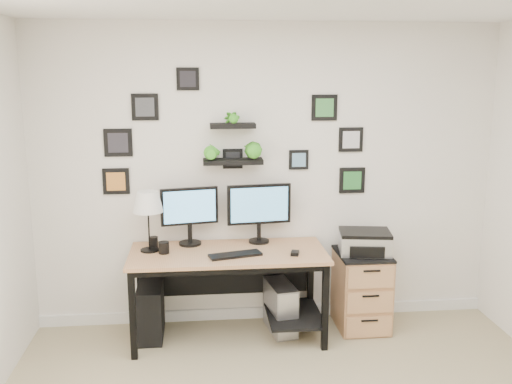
{
  "coord_description": "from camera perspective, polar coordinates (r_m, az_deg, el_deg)",
  "views": [
    {
      "loc": [
        -0.58,
        -2.82,
        2.19
      ],
      "look_at": [
        -0.11,
        1.83,
        1.2
      ],
      "focal_mm": 40.0,
      "sensor_mm": 36.0,
      "label": 1
    }
  ],
  "objects": [
    {
      "name": "room",
      "position": [
        5.29,
        1.08,
        -11.91
      ],
      "size": [
        4.0,
        4.0,
        4.0
      ],
      "color": "tan",
      "rests_on": "ground"
    },
    {
      "name": "desk",
      "position": [
        4.75,
        -2.39,
        -7.25
      ],
      "size": [
        1.6,
        0.7,
        0.75
      ],
      "color": "tan",
      "rests_on": "ground"
    },
    {
      "name": "monitor_left",
      "position": [
        4.81,
        -6.66,
        -1.96
      ],
      "size": [
        0.48,
        0.22,
        0.49
      ],
      "color": "black",
      "rests_on": "desk"
    },
    {
      "name": "monitor_right",
      "position": [
        4.84,
        0.31,
        -1.64
      ],
      "size": [
        0.55,
        0.2,
        0.51
      ],
      "color": "black",
      "rests_on": "desk"
    },
    {
      "name": "keyboard",
      "position": [
        4.56,
        -2.09,
        -6.3
      ],
      "size": [
        0.44,
        0.23,
        0.02
      ],
      "primitive_type": "cube",
      "rotation": [
        0.0,
        0.0,
        0.25
      ],
      "color": "black",
      "rests_on": "desk"
    },
    {
      "name": "mouse",
      "position": [
        4.6,
        3.92,
        -6.11
      ],
      "size": [
        0.09,
        0.11,
        0.03
      ],
      "primitive_type": "cube",
      "rotation": [
        0.0,
        0.0,
        -0.28
      ],
      "color": "black",
      "rests_on": "desk"
    },
    {
      "name": "table_lamp",
      "position": [
        4.66,
        -10.77,
        -1.12
      ],
      "size": [
        0.24,
        0.24,
        0.5
      ],
      "color": "black",
      "rests_on": "desk"
    },
    {
      "name": "mug",
      "position": [
        4.67,
        -9.2,
        -5.52
      ],
      "size": [
        0.09,
        0.09,
        0.1
      ],
      "primitive_type": "cylinder",
      "color": "black",
      "rests_on": "desk"
    },
    {
      "name": "pen_cup",
      "position": [
        4.84,
        -10.19,
        -4.96
      ],
      "size": [
        0.07,
        0.07,
        0.09
      ],
      "primitive_type": "cylinder",
      "color": "black",
      "rests_on": "desk"
    },
    {
      "name": "pc_tower_black",
      "position": [
        4.95,
        -10.48,
        -11.59
      ],
      "size": [
        0.2,
        0.45,
        0.45
      ],
      "primitive_type": "cube",
      "rotation": [
        0.0,
        0.0,
        0.0
      ],
      "color": "black",
      "rests_on": "ground"
    },
    {
      "name": "pc_tower_grey",
      "position": [
        4.98,
        2.47,
        -11.45
      ],
      "size": [
        0.25,
        0.45,
        0.43
      ],
      "color": "gray",
      "rests_on": "ground"
    },
    {
      "name": "file_cabinet",
      "position": [
        5.09,
        10.5,
        -9.6
      ],
      "size": [
        0.43,
        0.53,
        0.67
      ],
      "color": "tan",
      "rests_on": "ground"
    },
    {
      "name": "printer",
      "position": [
        4.95,
        10.83,
        -4.94
      ],
      "size": [
        0.47,
        0.39,
        0.19
      ],
      "color": "silver",
      "rests_on": "file_cabinet"
    },
    {
      "name": "wall_decor",
      "position": [
        4.79,
        -2.19,
        5.28
      ],
      "size": [
        2.26,
        0.18,
        1.08
      ],
      "color": "black",
      "rests_on": "ground"
    }
  ]
}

